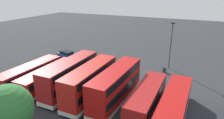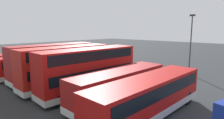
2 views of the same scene
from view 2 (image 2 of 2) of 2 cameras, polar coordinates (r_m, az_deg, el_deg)
ground_plane at (r=29.92m, az=5.94°, el=-3.22°), size 140.00×140.00×0.00m
bus_single_deck_near_end at (r=14.30m, az=11.25°, el=-10.63°), size 2.86×11.52×2.95m
bus_single_deck_second at (r=16.41m, az=2.35°, el=-7.85°), size 2.73×10.18×2.95m
bus_double_decker_third at (r=18.94m, az=-6.96°, el=-2.99°), size 3.06×10.79×4.55m
bus_double_decker_fourth at (r=21.42m, az=-13.74°, el=-1.76°), size 2.75×10.50×4.55m
bus_double_decker_fifth at (r=24.75m, az=-17.22°, el=-0.44°), size 2.65×10.87×4.55m
bus_single_deck_sixth at (r=27.91m, az=-21.44°, el=-1.33°), size 2.75×10.59×2.95m
bus_single_deck_seventh at (r=31.04m, az=-24.46°, el=-0.51°), size 3.00×11.03×2.95m
car_hatchback_silver at (r=39.15m, az=-9.17°, el=0.72°), size 4.79×2.72×1.43m
lamp_post_tall at (r=28.81m, az=22.81°, el=5.47°), size 0.70×0.30×8.41m
waste_bin_yellow at (r=27.20m, az=19.70°, el=-3.96°), size 0.60×0.60×0.95m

